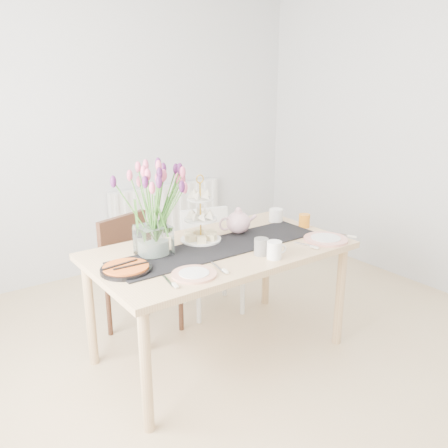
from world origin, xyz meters
TOP-DOWN VIEW (x-y plane):
  - room_shell at (0.00, 0.00)m, footprint 4.50×4.50m
  - radiator at (0.50, 2.19)m, footprint 1.20×0.08m
  - dining_table at (-0.11, 0.42)m, footprint 1.60×0.90m
  - chair_brown at (-0.41, 1.02)m, footprint 0.52×0.52m
  - chair_white at (0.23, 1.04)m, footprint 0.47×0.47m
  - table_runner at (-0.11, 0.42)m, footprint 1.40×0.35m
  - tulip_vase at (-0.51, 0.55)m, footprint 0.67×0.67m
  - cake_stand at (-0.14, 0.59)m, footprint 0.26×0.26m
  - teapot at (0.15, 0.56)m, footprint 0.31×0.28m
  - cream_jug at (0.54, 0.62)m, footprint 0.12×0.12m
  - tart_tin at (-0.75, 0.41)m, footprint 0.28×0.28m
  - mug_grey at (0.02, 0.17)m, footprint 0.12×0.12m
  - mug_white at (0.04, 0.08)m, footprint 0.11×0.11m
  - mug_orange at (0.62, 0.41)m, footprint 0.11×0.11m
  - plate_left at (-0.48, 0.14)m, footprint 0.29×0.29m
  - plate_right at (0.53, 0.12)m, footprint 0.36×0.36m

SIDE VIEW (x-z plane):
  - radiator at x=0.50m, z-range 0.15..0.75m
  - chair_white at x=0.23m, z-range 0.06..0.84m
  - chair_brown at x=-0.41m, z-range 0.07..0.91m
  - dining_table at x=-0.11m, z-range 0.30..1.05m
  - table_runner at x=-0.11m, z-range 0.75..0.76m
  - plate_left at x=-0.48m, z-range 0.75..0.76m
  - plate_right at x=0.53m, z-range 0.75..0.76m
  - tart_tin at x=-0.75m, z-range 0.75..0.78m
  - mug_orange at x=0.62m, z-range 0.75..0.84m
  - cream_jug at x=0.54m, z-range 0.75..0.85m
  - mug_grey at x=0.02m, z-range 0.75..0.85m
  - mug_white at x=0.04m, z-range 0.75..0.86m
  - teapot at x=0.15m, z-range 0.75..0.92m
  - cake_stand at x=-0.14m, z-range 0.67..1.06m
  - tulip_vase at x=-0.51m, z-range 0.83..1.40m
  - room_shell at x=0.00m, z-range -0.95..3.55m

